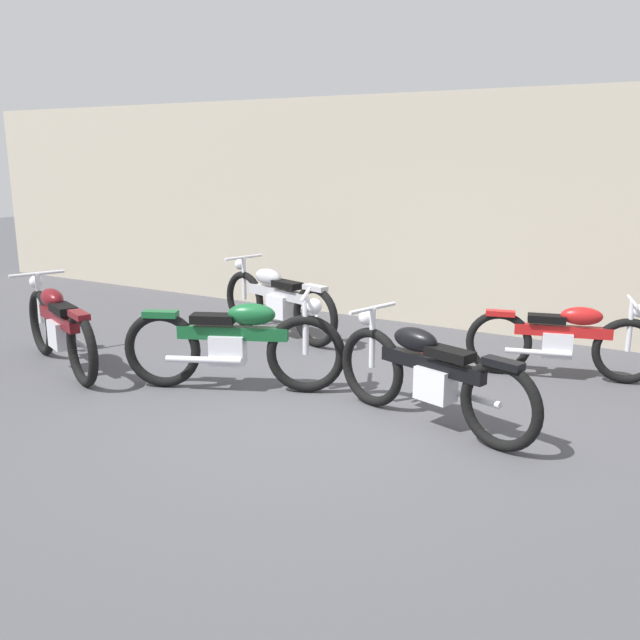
{
  "coord_description": "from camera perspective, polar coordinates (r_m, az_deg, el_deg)",
  "views": [
    {
      "loc": [
        3.06,
        -5.12,
        2.31
      ],
      "look_at": [
        -0.61,
        1.16,
        0.55
      ],
      "focal_mm": 38.71,
      "sensor_mm": 36.0,
      "label": 1
    }
  ],
  "objects": [
    {
      "name": "motorcycle_red",
      "position": [
        7.61,
        19.51,
        -1.53
      ],
      "size": [
        1.92,
        0.73,
        0.88
      ],
      "rotation": [
        0.0,
        0.0,
        0.26
      ],
      "color": "black",
      "rests_on": "ground_plane"
    },
    {
      "name": "motorcycle_black",
      "position": [
        6.01,
        9.05,
        -4.49
      ],
      "size": [
        2.07,
        0.84,
        0.95
      ],
      "rotation": [
        0.0,
        0.0,
        2.85
      ],
      "color": "black",
      "rests_on": "ground_plane"
    },
    {
      "name": "building_wall",
      "position": [
        9.42,
        11.37,
        8.68
      ],
      "size": [
        18.0,
        0.3,
        3.09
      ],
      "primitive_type": "cube",
      "color": "#B2A893",
      "rests_on": "ground_plane"
    },
    {
      "name": "helmet",
      "position": [
        7.88,
        8.01,
        -2.56
      ],
      "size": [
        0.26,
        0.26,
        0.26
      ],
      "primitive_type": "sphere",
      "color": "maroon",
      "rests_on": "ground_plane"
    },
    {
      "name": "motorcycle_silver",
      "position": [
        8.88,
        -3.57,
        1.62
      ],
      "size": [
        2.11,
        0.84,
        0.97
      ],
      "rotation": [
        0.0,
        0.0,
        2.86
      ],
      "color": "black",
      "rests_on": "ground_plane"
    },
    {
      "name": "motorcycle_green",
      "position": [
        6.87,
        -7.06,
        -1.9
      ],
      "size": [
        2.09,
        1.09,
        1.0
      ],
      "rotation": [
        0.0,
        0.0,
        0.42
      ],
      "color": "black",
      "rests_on": "ground_plane"
    },
    {
      "name": "motorcycle_maroon",
      "position": [
        8.02,
        -20.75,
        -0.53
      ],
      "size": [
        2.05,
        1.03,
        0.98
      ],
      "rotation": [
        0.0,
        0.0,
        2.74
      ],
      "color": "black",
      "rests_on": "ground_plane"
    },
    {
      "name": "ground_plane",
      "position": [
        6.4,
        -0.52,
        -7.56
      ],
      "size": [
        40.0,
        40.0,
        0.0
      ],
      "primitive_type": "plane",
      "color": "#47474C"
    }
  ]
}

